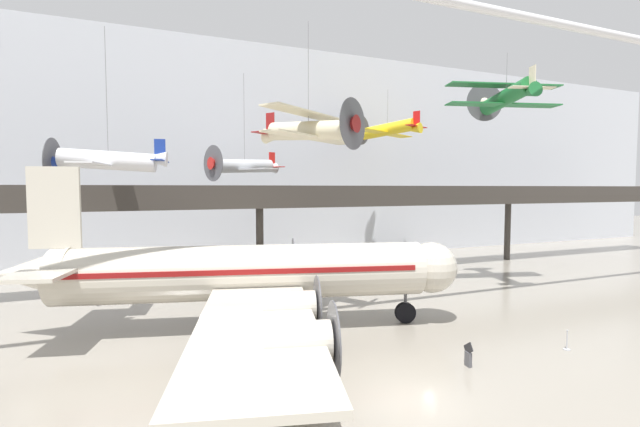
% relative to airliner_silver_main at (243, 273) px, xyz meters
% --- Properties ---
extents(ground_plane, '(260.00, 260.00, 0.00)m').
position_rel_airliner_silver_main_xyz_m(ground_plane, '(4.41, -11.12, -3.44)').
color(ground_plane, gray).
extents(hangar_back_wall, '(140.00, 3.00, 25.08)m').
position_rel_airliner_silver_main_xyz_m(hangar_back_wall, '(4.41, 25.04, 9.10)').
color(hangar_back_wall, silver).
rests_on(hangar_back_wall, ground).
extents(mezzanine_walkway, '(110.00, 3.20, 8.76)m').
position_rel_airliner_silver_main_xyz_m(mezzanine_walkway, '(4.41, 12.48, 3.69)').
color(mezzanine_walkway, '#38332D').
rests_on(mezzanine_walkway, ground).
extents(airliner_silver_main, '(26.74, 30.95, 9.73)m').
position_rel_airliner_silver_main_xyz_m(airliner_silver_main, '(0.00, 0.00, 0.00)').
color(airliner_silver_main, beige).
rests_on(airliner_silver_main, ground).
extents(suspended_plane_green_biplane, '(9.50, 7.96, 4.89)m').
position_rel_airliner_silver_main_xyz_m(suspended_plane_green_biplane, '(21.89, 1.66, 12.46)').
color(suspended_plane_green_biplane, '#1E6B33').
extents(suspended_plane_white_twin, '(7.62, 9.22, 10.63)m').
position_rel_airliner_silver_main_xyz_m(suspended_plane_white_twin, '(-7.57, 7.02, 6.92)').
color(suspended_plane_white_twin, silver).
extents(suspended_plane_cream_biplane, '(8.17, 7.52, 8.43)m').
position_rel_airliner_silver_main_xyz_m(suspended_plane_cream_biplane, '(4.69, 1.35, 8.89)').
color(suspended_plane_cream_biplane, beige).
extents(suspended_plane_silver_racer, '(7.72, 8.91, 10.11)m').
position_rel_airliner_silver_main_xyz_m(suspended_plane_silver_racer, '(3.42, 15.09, 7.13)').
color(suspended_plane_silver_racer, silver).
extents(suspended_plane_yellow_lowwing, '(9.43, 8.35, 5.80)m').
position_rel_airliner_silver_main_xyz_m(suspended_plane_yellow_lowwing, '(19.73, 16.36, 11.55)').
color(suspended_plane_yellow_lowwing, yellow).
extents(stanchion_barrier, '(0.36, 0.36, 1.08)m').
position_rel_airliner_silver_main_xyz_m(stanchion_barrier, '(15.12, -9.57, -3.12)').
color(stanchion_barrier, '#B2B5BA').
rests_on(stanchion_barrier, ground).
extents(info_sign_pedestal, '(0.22, 0.77, 1.24)m').
position_rel_airliner_silver_main_xyz_m(info_sign_pedestal, '(8.82, -9.28, -2.99)').
color(info_sign_pedestal, '#4C4C51').
rests_on(info_sign_pedestal, ground).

